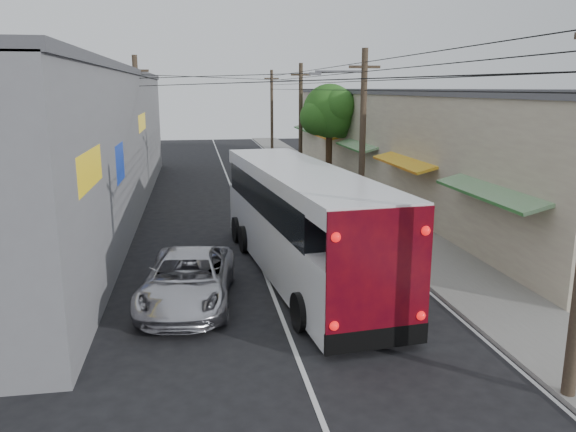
# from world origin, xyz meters

# --- Properties ---
(ground) EXTENTS (120.00, 120.00, 0.00)m
(ground) POSITION_xyz_m (0.00, 0.00, 0.00)
(ground) COLOR black
(ground) RESTS_ON ground
(sidewalk) EXTENTS (3.00, 80.00, 0.12)m
(sidewalk) POSITION_xyz_m (6.50, 20.00, 0.06)
(sidewalk) COLOR slate
(sidewalk) RESTS_ON ground
(building_right) EXTENTS (7.09, 40.00, 6.25)m
(building_right) POSITION_xyz_m (10.99, 22.00, 3.15)
(building_right) COLOR #BDB596
(building_right) RESTS_ON ground
(building_left) EXTENTS (7.20, 36.00, 7.25)m
(building_left) POSITION_xyz_m (-8.50, 18.00, 3.65)
(building_left) COLOR slate
(building_left) RESTS_ON ground
(utility_poles) EXTENTS (11.80, 45.28, 8.00)m
(utility_poles) POSITION_xyz_m (3.13, 20.33, 4.13)
(utility_poles) COLOR #473828
(utility_poles) RESTS_ON ground
(street_tree) EXTENTS (4.40, 4.00, 6.60)m
(street_tree) POSITION_xyz_m (6.87, 26.02, 4.67)
(street_tree) COLOR #3F2B19
(street_tree) RESTS_ON ground
(coach_bus) EXTENTS (4.03, 13.03, 3.70)m
(coach_bus) POSITION_xyz_m (1.19, 6.87, 1.91)
(coach_bus) COLOR white
(coach_bus) RESTS_ON ground
(jeepney) EXTENTS (3.16, 5.74, 1.52)m
(jeepney) POSITION_xyz_m (-2.59, 4.64, 0.76)
(jeepney) COLOR silver
(jeepney) RESTS_ON ground
(parked_suv) EXTENTS (2.38, 5.08, 1.43)m
(parked_suv) POSITION_xyz_m (4.60, 13.00, 0.72)
(parked_suv) COLOR #9B9AA2
(parked_suv) RESTS_ON ground
(parked_car_mid) EXTENTS (2.17, 4.90, 1.64)m
(parked_car_mid) POSITION_xyz_m (3.80, 21.05, 0.82)
(parked_car_mid) COLOR #2A2A2F
(parked_car_mid) RESTS_ON ground
(parked_car_far) EXTENTS (2.05, 4.76, 1.52)m
(parked_car_far) POSITION_xyz_m (4.60, 27.39, 0.76)
(parked_car_far) COLOR black
(parked_car_far) RESTS_ON ground
(pedestrian_near) EXTENTS (0.66, 0.52, 1.59)m
(pedestrian_near) POSITION_xyz_m (5.96, 14.50, 0.92)
(pedestrian_near) COLOR pink
(pedestrian_near) RESTS_ON sidewalk
(pedestrian_far) EXTENTS (0.93, 0.79, 1.68)m
(pedestrian_far) POSITION_xyz_m (5.40, 15.58, 0.96)
(pedestrian_far) COLOR #96A7DA
(pedestrian_far) RESTS_ON sidewalk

